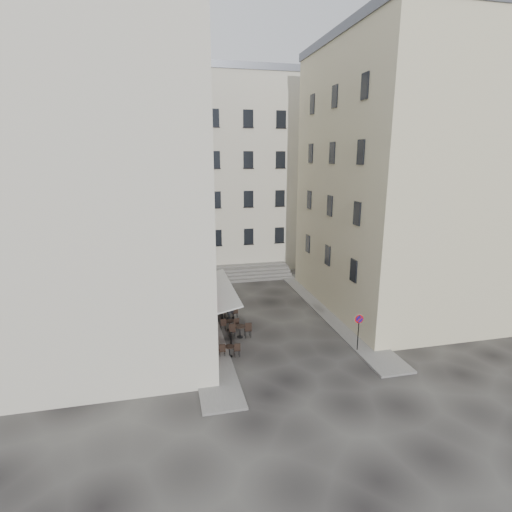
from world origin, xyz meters
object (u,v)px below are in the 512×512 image
object	(u,v)px
no_parking_sign	(359,326)
bistro_table_a	(229,350)
bistro_table_b	(240,330)
pedestrian	(230,306)

from	to	relation	value
no_parking_sign	bistro_table_a	size ratio (longest dim) A/B	1.95
no_parking_sign	bistro_table_a	xyz separation A→B (m)	(-7.15, 1.04, -1.18)
no_parking_sign	bistro_table_b	size ratio (longest dim) A/B	1.64
bistro_table_b	pedestrian	xyz separation A→B (m)	(-0.07, 2.98, 0.49)
bistro_table_b	bistro_table_a	bearing A→B (deg)	-114.18
no_parking_sign	bistro_table_a	bearing A→B (deg)	174.46
bistro_table_b	pedestrian	distance (m)	3.02
no_parking_sign	pedestrian	distance (m)	8.84
no_parking_sign	bistro_table_a	distance (m)	7.32
bistro_table_a	pedestrian	size ratio (longest dim) A/B	0.59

